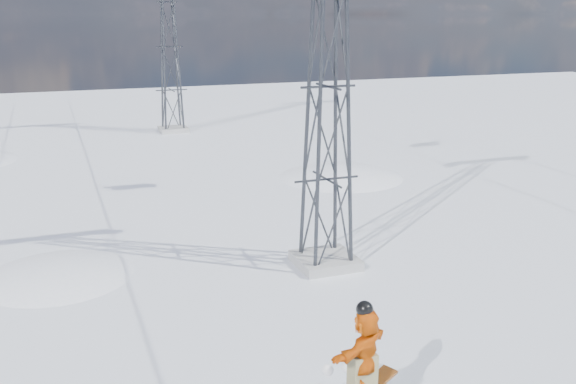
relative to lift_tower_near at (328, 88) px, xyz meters
name	(u,v)px	position (x,y,z in m)	size (l,w,h in m)	color
snow_terrain	(117,363)	(-5.57, 13.24, -15.06)	(39.00, 37.00, 22.00)	white
lift_tower_near	(328,88)	(0.00, 0.00, 0.00)	(5.20, 1.80, 11.43)	#999999
lift_tower_far	(169,47)	(0.00, 25.00, 0.00)	(5.20, 1.80, 11.43)	#999999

